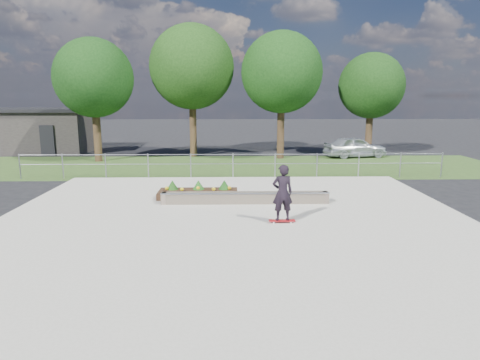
# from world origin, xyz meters

# --- Properties ---
(ground) EXTENTS (120.00, 120.00, 0.00)m
(ground) POSITION_xyz_m (0.00, 0.00, 0.00)
(ground) COLOR black
(ground) RESTS_ON ground
(grass_verge) EXTENTS (30.00, 8.00, 0.02)m
(grass_verge) POSITION_xyz_m (0.00, 11.00, 0.01)
(grass_verge) COLOR #2D481D
(grass_verge) RESTS_ON ground
(concrete_slab) EXTENTS (15.00, 15.00, 0.06)m
(concrete_slab) POSITION_xyz_m (0.00, 0.00, 0.03)
(concrete_slab) COLOR #AEAB9B
(concrete_slab) RESTS_ON ground
(fence) EXTENTS (20.06, 0.06, 1.20)m
(fence) POSITION_xyz_m (0.00, 7.50, 0.77)
(fence) COLOR gray
(fence) RESTS_ON ground
(building) EXTENTS (8.40, 5.40, 3.00)m
(building) POSITION_xyz_m (-14.00, 18.00, 1.51)
(building) COLOR #2A2725
(building) RESTS_ON ground
(tree_far_left) EXTENTS (4.55, 4.55, 7.15)m
(tree_far_left) POSITION_xyz_m (-8.00, 13.00, 4.85)
(tree_far_left) COLOR #352315
(tree_far_left) RESTS_ON ground
(tree_mid_left) EXTENTS (5.25, 5.25, 8.25)m
(tree_mid_left) POSITION_xyz_m (-2.50, 15.00, 5.61)
(tree_mid_left) COLOR #342314
(tree_mid_left) RESTS_ON ground
(tree_mid_right) EXTENTS (4.90, 4.90, 7.70)m
(tree_mid_right) POSITION_xyz_m (3.00, 14.00, 5.23)
(tree_mid_right) COLOR #322014
(tree_mid_right) RESTS_ON ground
(tree_far_right) EXTENTS (4.20, 4.20, 6.60)m
(tree_far_right) POSITION_xyz_m (9.00, 15.50, 4.48)
(tree_far_right) COLOR #342314
(tree_far_right) RESTS_ON ground
(grind_ledge) EXTENTS (6.00, 0.44, 0.43)m
(grind_ledge) POSITION_xyz_m (0.40, 2.45, 0.26)
(grind_ledge) COLOR brown
(grind_ledge) RESTS_ON concrete_slab
(planter_bed) EXTENTS (3.00, 1.20, 0.61)m
(planter_bed) POSITION_xyz_m (-1.36, 3.49, 0.24)
(planter_bed) COLOR black
(planter_bed) RESTS_ON concrete_slab
(skateboarder) EXTENTS (0.80, 0.48, 1.80)m
(skateboarder) POSITION_xyz_m (1.45, 0.01, 0.99)
(skateboarder) COLOR white
(skateboarder) RESTS_ON concrete_slab
(parked_car) EXTENTS (4.14, 2.25, 1.33)m
(parked_car) POSITION_xyz_m (7.81, 14.40, 0.67)
(parked_car) COLOR #B5BBBF
(parked_car) RESTS_ON ground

